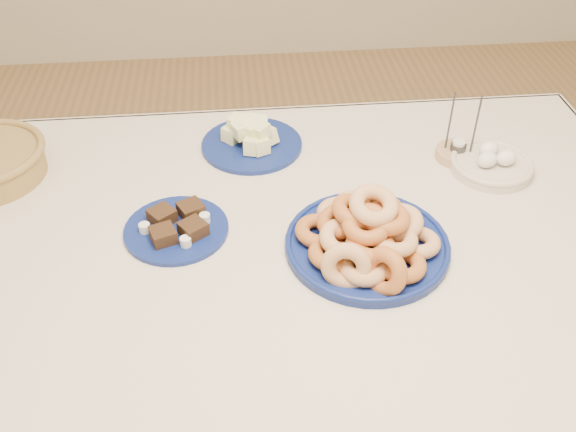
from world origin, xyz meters
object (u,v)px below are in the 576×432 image
(donut_platter, at_px, (368,236))
(candle_holder, at_px, (457,152))
(melon_plate, at_px, (251,138))
(brownie_plate, at_px, (177,227))
(dining_table, at_px, (286,273))
(egg_bowl, at_px, (492,164))

(donut_platter, height_order, candle_holder, candle_holder)
(donut_platter, bearing_deg, candle_holder, 47.69)
(candle_holder, bearing_deg, melon_plate, 169.08)
(brownie_plate, distance_m, candle_holder, 0.72)
(dining_table, height_order, melon_plate, melon_plate)
(melon_plate, bearing_deg, donut_platter, -62.36)
(candle_holder, xyz_separation_m, egg_bowl, (0.07, -0.06, 0.00))
(brownie_plate, xyz_separation_m, egg_bowl, (0.75, 0.15, 0.01))
(melon_plate, bearing_deg, dining_table, -81.33)
(brownie_plate, bearing_deg, candle_holder, 17.53)
(donut_platter, distance_m, egg_bowl, 0.44)
(donut_platter, bearing_deg, brownie_plate, 165.50)
(dining_table, distance_m, egg_bowl, 0.57)
(dining_table, height_order, egg_bowl, egg_bowl)
(candle_holder, relative_size, egg_bowl, 0.72)
(melon_plate, bearing_deg, brownie_plate, -119.39)
(donut_platter, height_order, melon_plate, donut_platter)
(brownie_plate, xyz_separation_m, candle_holder, (0.68, 0.22, 0.00))
(donut_platter, distance_m, melon_plate, 0.47)
(dining_table, height_order, candle_holder, candle_holder)
(melon_plate, height_order, egg_bowl, melon_plate)
(melon_plate, distance_m, egg_bowl, 0.60)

